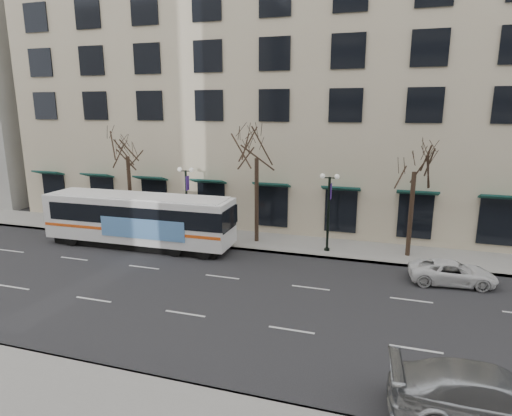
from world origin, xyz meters
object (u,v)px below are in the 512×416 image
at_px(lamp_post_right, 329,209).
at_px(white_pickup, 452,272).
at_px(tree_far_left, 127,143).
at_px(silver_car, 490,398).
at_px(tree_far_mid, 257,144).
at_px(city_bus, 140,219).
at_px(lamp_post_left, 187,199).
at_px(tree_far_right, 416,156).

height_order(lamp_post_right, white_pickup, lamp_post_right).
xyz_separation_m(tree_far_left, silver_car, (21.83, -14.74, -5.85)).
relative_size(tree_far_mid, lamp_post_right, 1.64).
distance_m(tree_far_mid, lamp_post_right, 6.41).
bearing_deg(silver_car, city_bus, 54.87).
relative_size(tree_far_left, tree_far_mid, 0.98).
xyz_separation_m(tree_far_mid, silver_car, (11.83, -14.74, -6.06)).
bearing_deg(tree_far_left, lamp_post_left, -6.83).
distance_m(tree_far_left, silver_car, 26.99).
xyz_separation_m(lamp_post_right, white_pickup, (7.13, -3.04, -2.33)).
bearing_deg(lamp_post_right, tree_far_right, 6.85).
distance_m(tree_far_mid, city_bus, 9.36).
height_order(lamp_post_right, silver_car, lamp_post_right).
relative_size(silver_car, white_pickup, 1.31).
relative_size(tree_far_mid, city_bus, 0.65).
bearing_deg(tree_far_right, tree_far_left, 180.00).
xyz_separation_m(tree_far_mid, lamp_post_right, (5.01, -0.60, -3.96)).
bearing_deg(white_pickup, lamp_post_right, 61.65).
height_order(tree_far_mid, city_bus, tree_far_mid).
bearing_deg(city_bus, tree_far_mid, 21.26).
xyz_separation_m(tree_far_mid, white_pickup, (12.14, -3.64, -6.29)).
bearing_deg(tree_far_left, tree_far_mid, 0.00).
bearing_deg(tree_far_mid, tree_far_right, -0.00).
bearing_deg(silver_car, lamp_post_left, 46.29).
distance_m(lamp_post_right, white_pickup, 8.09).
relative_size(lamp_post_right, city_bus, 0.40).
bearing_deg(silver_car, tree_far_left, 52.31).
relative_size(lamp_post_left, silver_car, 0.89).
bearing_deg(white_pickup, city_bus, 82.84).
distance_m(tree_far_right, lamp_post_left, 15.40).
distance_m(lamp_post_left, silver_car, 22.08).
xyz_separation_m(tree_far_left, lamp_post_left, (5.01, -0.60, -3.75)).
height_order(silver_car, white_pickup, silver_car).
distance_m(lamp_post_left, lamp_post_right, 10.00).
bearing_deg(lamp_post_left, tree_far_left, 173.17).
xyz_separation_m(tree_far_right, city_bus, (-17.34, -3.00, -4.48)).
distance_m(tree_far_mid, silver_car, 19.85).
xyz_separation_m(lamp_post_right, silver_car, (6.82, -14.14, -2.10)).
relative_size(tree_far_mid, tree_far_right, 1.06).
xyz_separation_m(tree_far_right, silver_car, (1.83, -14.74, -5.57)).
bearing_deg(white_pickup, lamp_post_left, 74.66).
bearing_deg(lamp_post_right, city_bus, -168.99).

